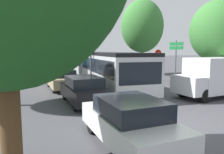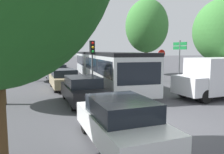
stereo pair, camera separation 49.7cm
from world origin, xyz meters
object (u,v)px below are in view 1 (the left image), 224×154
at_px(queued_car_tan, 62,79).
at_px(queued_car_navy, 45,68).
at_px(traffic_light, 91,54).
at_px(direction_sign_post, 176,53).
at_px(tree_right_mid, 142,26).
at_px(queued_car_black, 84,90).
at_px(queued_car_silver, 52,72).
at_px(tree_left_far, 16,21).
at_px(tree_left_distant, 9,35).
at_px(no_entry_sign, 158,60).
at_px(articulated_bus, 99,65).
at_px(city_bus_rear, 37,59).
at_px(tree_right_near, 218,33).
at_px(queued_car_white, 129,121).
at_px(white_van, 217,76).

xyz_separation_m(queued_car_tan, queued_car_navy, (-0.04, 10.71, -0.01)).
height_order(traffic_light, direction_sign_post, direction_sign_post).
bearing_deg(tree_right_mid, queued_car_black, -132.11).
height_order(queued_car_silver, tree_left_far, tree_left_far).
height_order(direction_sign_post, tree_left_distant, tree_left_distant).
distance_m(queued_car_navy, tree_left_far, 7.61).
height_order(queued_car_black, no_entry_sign, no_entry_sign).
xyz_separation_m(queued_car_tan, no_entry_sign, (8.70, 0.90, 1.16)).
height_order(articulated_bus, queued_car_tan, articulated_bus).
distance_m(city_bus_rear, traffic_light, 25.29).
height_order(queued_car_black, tree_right_mid, tree_right_mid).
height_order(queued_car_black, tree_right_near, tree_right_near).
xyz_separation_m(queued_car_navy, tree_right_near, (10.30, -14.69, 3.26)).
relative_size(queued_car_black, tree_left_distant, 0.57).
bearing_deg(tree_right_near, queued_car_black, -175.71).
xyz_separation_m(queued_car_tan, traffic_light, (1.83, -1.07, 1.78)).
height_order(city_bus_rear, no_entry_sign, no_entry_sign).
bearing_deg(queued_car_navy, queued_car_white, -179.53).
xyz_separation_m(direction_sign_post, tree_left_far, (-12.64, 5.47, 2.68)).
distance_m(articulated_bus, direction_sign_post, 6.72).
bearing_deg(no_entry_sign, traffic_light, -73.98).
relative_size(queued_car_tan, traffic_light, 1.20).
bearing_deg(queued_car_navy, tree_right_near, -145.01).
bearing_deg(direction_sign_post, queued_car_navy, -60.75).
xyz_separation_m(articulated_bus, tree_left_far, (-6.54, 2.85, 3.74)).
distance_m(city_bus_rear, tree_left_distant, 9.63).
xyz_separation_m(queued_car_silver, direction_sign_post, (9.72, -5.54, 1.83)).
bearing_deg(queued_car_tan, queued_car_white, -179.23).
relative_size(no_entry_sign, tree_right_near, 0.45).
distance_m(queued_car_silver, no_entry_sign, 9.79).
height_order(no_entry_sign, tree_right_mid, tree_right_mid).
xyz_separation_m(queued_car_white, direction_sign_post, (9.63, 9.94, 1.85)).
bearing_deg(traffic_light, tree_left_far, -149.74).
bearing_deg(queued_car_silver, no_entry_sign, -117.24).
xyz_separation_m(articulated_bus, queued_car_navy, (-3.71, 8.28, -0.79)).
bearing_deg(white_van, queued_car_silver, -57.58).
height_order(queued_car_navy, traffic_light, traffic_light).
distance_m(queued_car_black, tree_right_near, 10.52).
distance_m(queued_car_tan, no_entry_sign, 8.82).
relative_size(tree_left_distant, tree_right_mid, 0.84).
xyz_separation_m(queued_car_black, queued_car_navy, (-0.33, 15.44, 0.00)).
relative_size(traffic_light, no_entry_sign, 1.21).
bearing_deg(tree_right_near, articulated_bus, 135.74).
height_order(queued_car_black, queued_car_tan, queued_car_tan).
bearing_deg(articulated_bus, city_bus_rear, -164.81).
relative_size(queued_car_tan, tree_left_far, 0.49).
relative_size(queued_car_black, no_entry_sign, 1.43).
distance_m(white_van, tree_right_mid, 13.08).
xyz_separation_m(queued_car_navy, traffic_light, (1.87, -11.77, 1.79)).
height_order(articulated_bus, tree_right_near, tree_right_near).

